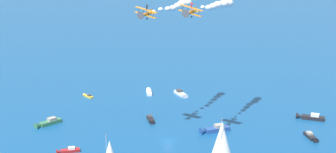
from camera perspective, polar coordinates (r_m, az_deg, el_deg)
name	(u,v)px	position (r m, az deg, el deg)	size (l,w,h in m)	color
ground_plane	(168,141)	(154.25, 0.01, -7.49)	(2000.00, 2000.00, 0.00)	navy
motorboat_far_port	(149,92)	(201.41, -2.21, -1.78)	(3.25, 7.85, 2.21)	white
sailboat_far_stbd	(222,142)	(137.81, 6.22, -7.57)	(8.13, 11.09, 14.06)	#23478C
motorboat_offshore	(213,129)	(161.95, 5.26, -6.11)	(10.42, 3.67, 2.96)	#23478C
motorboat_trailing	(88,96)	(199.15, -9.26, -2.22)	(3.81, 5.42, 1.57)	gold
motorboat_mid_cluster	(151,120)	(170.59, -1.99, -5.01)	(2.16, 7.14, 2.05)	black
motorboat_outer_ring_b	(309,117)	(179.26, 15.99, -4.52)	(9.36, 7.59, 2.81)	black
motorboat_outer_ring_c	(181,94)	(198.27, 1.55, -2.02)	(3.68, 8.98, 2.53)	white
motorboat_outer_ring_d	(67,151)	(149.35, -11.59, -8.40)	(6.78, 1.80, 1.97)	#B21E1E
motorboat_outer_ring_e	(47,123)	(171.82, -13.81, -5.24)	(9.60, 6.92, 2.80)	#33704C
motorboat_outer_ring_f	(311,137)	(162.26, 16.23, -6.73)	(2.67, 7.56, 2.15)	black
biplane_lead	(190,12)	(140.04, 2.60, 7.48)	(6.43, 6.64, 3.68)	orange
wingwalker_lead	(192,4)	(139.57, 2.77, 8.33)	(1.16, 1.07, 1.53)	red
smoke_trail_lead	(221,4)	(161.42, 6.18, 8.29)	(20.40, 20.84, 3.47)	silver
biplane_wingman	(146,14)	(146.62, -2.59, 7.26)	(6.43, 6.64, 3.68)	orange
wingwalker_wingman	(147,7)	(146.11, -2.45, 8.08)	(0.73, 0.68, 1.79)	black
smoke_trail_wingman	(180,5)	(167.40, 1.44, 8.31)	(19.93, 21.35, 3.45)	silver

